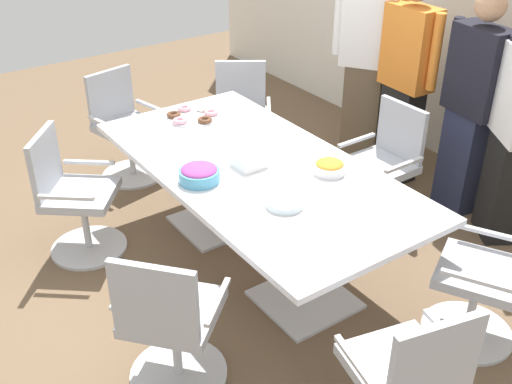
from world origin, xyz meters
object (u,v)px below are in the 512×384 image
object	(u,v)px
person_standing_2	(472,103)
donut_platter	(193,115)
office_chair_6	(125,132)
napkin_pile	(249,160)
office_chair_3	(488,283)
snack_bowl_chips_orange	(329,167)
office_chair_5	(241,122)
office_chair_0	(74,201)
office_chair_1	(170,327)
plate_stack	(285,203)
person_standing_1	(406,78)
office_chair_4	(382,171)
snack_bowl_candy_mix	(199,173)
person_standing_0	(367,54)
conference_table	(256,182)

from	to	relation	value
person_standing_2	donut_platter	xyz separation A→B (m)	(-1.22, -1.68, -0.12)
office_chair_6	napkin_pile	bearing A→B (deg)	82.47
office_chair_3	snack_bowl_chips_orange	world-z (taller)	office_chair_3
office_chair_5	person_standing_2	xyz separation A→B (m)	(1.60, 1.00, 0.48)
office_chair_0	donut_platter	xyz separation A→B (m)	(-0.08, 1.01, 0.36)
office_chair_1	donut_platter	world-z (taller)	office_chair_1
office_chair_3	plate_stack	xyz separation A→B (m)	(-0.89, -0.79, 0.37)
office_chair_1	napkin_pile	bearing A→B (deg)	84.37
person_standing_1	office_chair_1	bearing A→B (deg)	113.09
office_chair_0	office_chair_6	xyz separation A→B (m)	(-0.85, 0.77, 0.00)
person_standing_1	snack_bowl_chips_orange	world-z (taller)	person_standing_1
snack_bowl_chips_orange	office_chair_4	bearing A→B (deg)	108.56
snack_bowl_candy_mix	plate_stack	xyz separation A→B (m)	(0.53, 0.26, -0.03)
snack_bowl_candy_mix	napkin_pile	world-z (taller)	snack_bowl_candy_mix
office_chair_4	person_standing_0	world-z (taller)	person_standing_0
office_chair_4	office_chair_5	xyz separation A→B (m)	(-1.36, -0.38, 0.00)
plate_stack	napkin_pile	distance (m)	0.53
office_chair_1	office_chair_3	size ratio (longest dim) A/B	1.00
office_chair_1	donut_platter	xyz separation A→B (m)	(-1.58, 1.06, 0.36)
office_chair_1	person_standing_0	distance (m)	3.08
person_standing_1	snack_bowl_chips_orange	xyz separation A→B (m)	(0.66, -1.38, -0.11)
donut_platter	office_chair_6	bearing A→B (deg)	-162.56
snack_bowl_chips_orange	person_standing_0	bearing A→B (deg)	129.06
snack_bowl_chips_orange	office_chair_6	bearing A→B (deg)	-165.72
person_standing_1	plate_stack	world-z (taller)	person_standing_1
napkin_pile	office_chair_0	bearing A→B (deg)	-131.47
conference_table	plate_stack	world-z (taller)	plate_stack
office_chair_3	donut_platter	bearing A→B (deg)	76.28
person_standing_1	snack_bowl_chips_orange	bearing A→B (deg)	118.70
office_chair_1	person_standing_2	bearing A→B (deg)	56.31
office_chair_3	plate_stack	world-z (taller)	office_chair_3
office_chair_5	snack_bowl_chips_orange	world-z (taller)	office_chair_5
office_chair_3	office_chair_1	bearing A→B (deg)	128.46
plate_stack	napkin_pile	bearing A→B (deg)	168.68
conference_table	person_standing_1	xyz separation A→B (m)	(-0.32, 1.70, 0.27)
snack_bowl_chips_orange	person_standing_1	bearing A→B (deg)	115.70
conference_table	office_chair_1	distance (m)	1.23
conference_table	office_chair_6	bearing A→B (deg)	-173.45
office_chair_1	office_chair_4	size ratio (longest dim) A/B	1.00
office_chair_0	person_standing_2	xyz separation A→B (m)	(1.14, 2.69, 0.48)
office_chair_4	person_standing_2	bearing A→B (deg)	-110.77
office_chair_1	person_standing_0	size ratio (longest dim) A/B	0.49
office_chair_5	office_chair_6	world-z (taller)	same
conference_table	person_standing_0	xyz separation A→B (m)	(-0.74, 1.66, 0.36)
office_chair_0	office_chair_3	distance (m)	2.73
office_chair_0	office_chair_1	world-z (taller)	same
office_chair_4	office_chair_6	xyz separation A→B (m)	(-1.76, -1.30, 0.00)
napkin_pile	snack_bowl_chips_orange	bearing A→B (deg)	45.64
donut_platter	napkin_pile	bearing A→B (deg)	-6.06
office_chair_3	person_standing_0	xyz separation A→B (m)	(-2.13, 1.03, 0.58)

